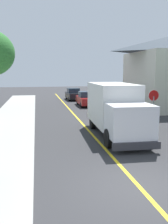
{
  "coord_description": "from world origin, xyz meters",
  "views": [
    {
      "loc": [
        -3.41,
        -7.59,
        3.94
      ],
      "look_at": [
        -0.45,
        7.85,
        1.4
      ],
      "focal_mm": 39.89,
      "sensor_mm": 36.0,
      "label": 1
    }
  ],
  "objects_px": {
    "parked_car_mid": "(86,99)",
    "parked_car_far": "(73,94)",
    "parked_car_near": "(106,108)",
    "box_truck": "(115,107)",
    "stop_sign": "(154,101)"
  },
  "relations": [
    {
      "from": "parked_car_mid",
      "to": "parked_car_far",
      "type": "distance_m",
      "value": 6.54
    },
    {
      "from": "parked_car_near",
      "to": "parked_car_mid",
      "type": "distance_m",
      "value": 7.45
    },
    {
      "from": "box_truck",
      "to": "parked_car_far",
      "type": "relative_size",
      "value": 1.64
    },
    {
      "from": "parked_car_near",
      "to": "parked_car_mid",
      "type": "height_order",
      "value": "same"
    },
    {
      "from": "parked_car_mid",
      "to": "parked_car_far",
      "type": "height_order",
      "value": "same"
    },
    {
      "from": "parked_car_mid",
      "to": "stop_sign",
      "type": "height_order",
      "value": "stop_sign"
    },
    {
      "from": "parked_car_near",
      "to": "parked_car_far",
      "type": "height_order",
      "value": "same"
    },
    {
      "from": "parked_car_near",
      "to": "parked_car_mid",
      "type": "xyz_separation_m",
      "value": [
        -0.28,
        7.44,
        0.0
      ]
    },
    {
      "from": "box_truck",
      "to": "stop_sign",
      "type": "height_order",
      "value": "box_truck"
    },
    {
      "from": "box_truck",
      "to": "parked_car_mid",
      "type": "height_order",
      "value": "box_truck"
    },
    {
      "from": "parked_car_near",
      "to": "parked_car_mid",
      "type": "bearing_deg",
      "value": 92.15
    },
    {
      "from": "parked_car_far",
      "to": "stop_sign",
      "type": "xyz_separation_m",
      "value": [
        3.16,
        -18.31,
        1.06
      ]
    },
    {
      "from": "box_truck",
      "to": "parked_car_near",
      "type": "height_order",
      "value": "box_truck"
    },
    {
      "from": "parked_car_far",
      "to": "stop_sign",
      "type": "height_order",
      "value": "stop_sign"
    },
    {
      "from": "parked_car_mid",
      "to": "stop_sign",
      "type": "bearing_deg",
      "value": -77.48
    }
  ]
}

